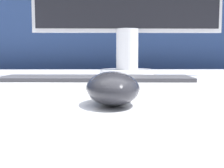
% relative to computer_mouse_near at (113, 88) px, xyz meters
% --- Properties ---
extents(partition_panel, '(5.00, 0.03, 1.48)m').
position_rel_computer_mouse_near_xyz_m(partition_panel, '(-0.04, 1.03, -0.04)').
color(partition_panel, navy).
rests_on(partition_panel, ground_plane).
extents(computer_mouse_near, '(0.08, 0.12, 0.05)m').
position_rel_computer_mouse_near_xyz_m(computer_mouse_near, '(0.00, 0.00, 0.00)').
color(computer_mouse_near, '#232328').
rests_on(computer_mouse_near, desk).
extents(keyboard, '(0.42, 0.14, 0.02)m').
position_rel_computer_mouse_near_xyz_m(keyboard, '(-0.03, 0.21, -0.01)').
color(keyboard, silver).
rests_on(keyboard, desk).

